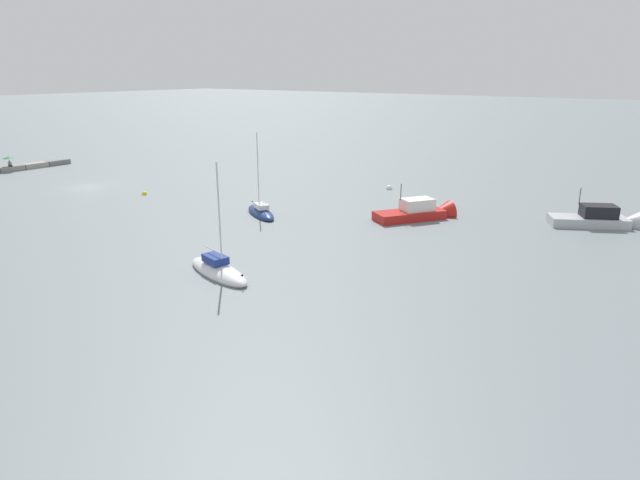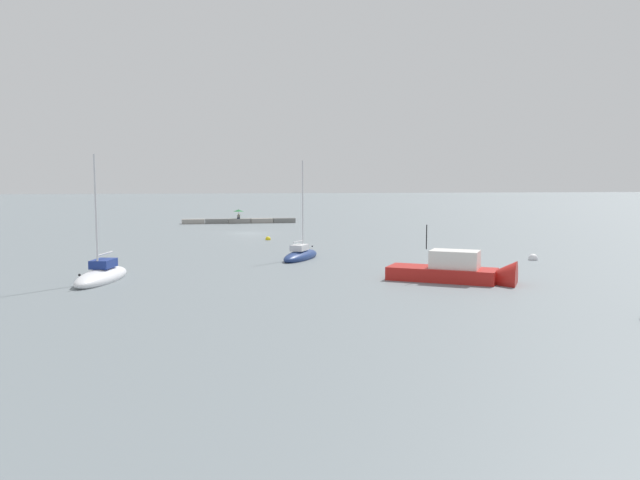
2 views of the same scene
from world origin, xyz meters
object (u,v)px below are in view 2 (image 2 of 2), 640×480
Objects in this scene: sailboat_navy_outer at (301,255)px; sailboat_white_far at (102,276)px; mooring_buoy_near at (533,258)px; mooring_buoy_mid at (268,239)px; motorboat_red_mid at (462,274)px; umbrella_open_green at (239,211)px; person_seated_grey_left at (239,217)px.

sailboat_white_far is at bearing -118.29° from sailboat_navy_outer.
mooring_buoy_mid is at bearing -48.07° from mooring_buoy_near.
sailboat_white_far is 15.29m from sailboat_navy_outer.
sailboat_white_far is 20.97m from motorboat_red_mid.
umbrella_open_green reaches higher than mooring_buoy_near.
mooring_buoy_mid is at bearing 104.35° from person_seated_grey_left.
mooring_buoy_near is (-29.86, -4.15, -0.18)m from sailboat_white_far.
mooring_buoy_near is at bearing 131.93° from mooring_buoy_mid.
sailboat_navy_outer is (-2.08, 41.39, -0.64)m from person_seated_grey_left.
mooring_buoy_mid is (-1.33, 25.67, -0.82)m from person_seated_grey_left.
umbrella_open_green is 0.19× the size of sailboat_white_far.
umbrella_open_green is 0.19× the size of sailboat_navy_outer.
person_seated_grey_left is 0.10× the size of sailboat_navy_outer.
mooring_buoy_near is (-9.33, -8.40, -0.31)m from motorboat_red_mid.
umbrella_open_green is 50.74m from sailboat_white_far.
motorboat_red_mid reaches higher than person_seated_grey_left.
sailboat_navy_outer is 1.04× the size of motorboat_red_mid.
person_seated_grey_left is 1.07× the size of mooring_buoy_near.
motorboat_red_mid is at bearing 41.99° from mooring_buoy_near.
umbrella_open_green is at bearing -88.25° from sailboat_white_far.
person_seated_grey_left reaches higher than mooring_buoy_mid.
sailboat_navy_outer reaches higher than motorboat_red_mid.
mooring_buoy_near is (-16.83, 3.85, -0.15)m from sailboat_navy_outer.
umbrella_open_green is (-0.02, -0.13, 0.87)m from person_seated_grey_left.
sailboat_navy_outer is at bearing 104.25° from person_seated_grey_left.
sailboat_white_far is at bearing 77.50° from umbrella_open_green.
person_seated_grey_left is at bearing 82.89° from umbrella_open_green.
person_seated_grey_left is at bearing 123.04° from sailboat_navy_outer.
mooring_buoy_mid is at bearing 92.91° from umbrella_open_green.
motorboat_red_mid is at bearing 106.44° from mooring_buoy_mid.
umbrella_open_green is at bearing 123.01° from sailboat_navy_outer.
mooring_buoy_mid is at bearing -130.40° from motorboat_red_mid.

